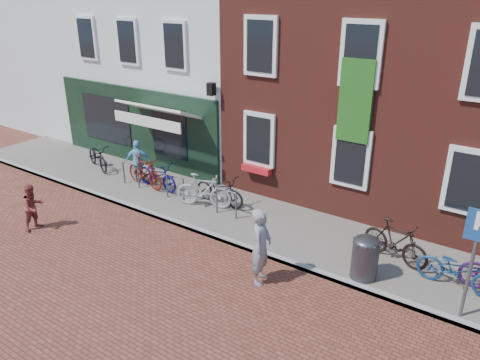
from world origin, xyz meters
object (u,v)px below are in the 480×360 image
Objects in this scene: parking_sign at (476,243)px; boy at (33,207)px; bicycle_2 at (157,175)px; bicycle_4 at (220,190)px; cafe_person at (138,161)px; bicycle_1 at (145,172)px; bicycle_5 at (396,241)px; bicycle_6 at (459,270)px; bicycle_0 at (98,156)px; litter_bin at (365,255)px; woman at (261,246)px; bicycle_3 at (204,191)px.

boy is (-10.76, -2.60, -1.15)m from parking_sign.
bicycle_2 is 1.00× the size of bicycle_4.
bicycle_4 is (3.38, 0.13, -0.27)m from cafe_person.
bicycle_1 is 1.00× the size of bicycle_5.
bicycle_6 is (9.93, -0.21, -0.05)m from bicycle_1.
cafe_person is 10.41m from bicycle_6.
parking_sign reaches higher than bicycle_0.
bicycle_0 is 11.08m from bicycle_5.
litter_bin is at bearing -75.42° from bicycle_0.
woman is 1.02× the size of bicycle_2.
cafe_person is at bearing 172.73° from parking_sign.
boy reaches higher than litter_bin.
boy is (-8.60, -2.81, -0.01)m from litter_bin.
bicycle_4 is at bearing 35.48° from woman.
bicycle_6 is (10.47, 3.56, -0.09)m from boy.
litter_bin is 2.46m from parking_sign.
parking_sign is at bearing -89.02° from woman.
bicycle_0 is 3.14m from bicycle_2.
cafe_person is 0.82× the size of bicycle_4.
bicycle_3 is at bearing -42.40° from boy.
bicycle_0 and bicycle_4 have the same top height.
cafe_person is (-8.52, 1.15, 0.16)m from litter_bin.
woman is at bearing 151.99° from bicycle_5.
bicycle_3 is at bearing -72.75° from bicycle_0.
bicycle_1 is at bearing 111.15° from bicycle_2.
bicycle_5 is (-1.81, 1.33, -1.19)m from parking_sign.
bicycle_1 reaches higher than bicycle_4.
bicycle_3 is 0.97× the size of bicycle_4.
litter_bin is at bearing 174.37° from parking_sign.
bicycle_5 is (11.08, -0.08, 0.05)m from bicycle_0.
boy is 4.54m from bicycle_0.
woman is 1.24× the size of cafe_person.
parking_sign is 1.49× the size of bicycle_2.
bicycle_2 is 1.03× the size of bicycle_5.
bicycle_1 is 8.40m from bicycle_5.
bicycle_1 is 9.93m from bicycle_6.
bicycle_5 is at bearing -83.80° from bicycle_2.
bicycle_4 is (-7.31, 1.50, -1.24)m from parking_sign.
bicycle_0 is 1.00× the size of bicycle_4.
bicycle_3 is at bearing 148.26° from bicycle_4.
cafe_person reaches higher than boy.
bicycle_3 is 5.79m from bicycle_5.
woman is at bearing -85.38° from bicycle_0.
boy is 0.74× the size of bicycle_4.
litter_bin is at bearing -73.49° from boy.
cafe_person is 3.11m from bicycle_3.
cafe_person is 0.55m from bicycle_1.
woman reaches higher than bicycle_1.
parking_sign reaches higher than cafe_person.
litter_bin is at bearing -117.03° from bicycle_3.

